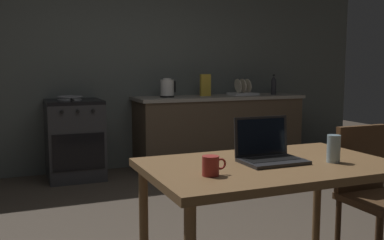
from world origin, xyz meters
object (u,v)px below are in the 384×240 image
object	(u,v)px
dining_table	(269,178)
cereal_box	(205,85)
laptop	(269,153)
chair	(372,187)
stove_oven	(75,139)
coffee_mug	(211,166)
frying_pan	(70,98)
electric_kettle	(167,88)
bottle	(274,85)
drinking_glass	(334,149)
dish_rack	(243,91)

from	to	relation	value
dining_table	cereal_box	bearing A→B (deg)	71.55
dining_table	laptop	world-z (taller)	laptop
chair	laptop	distance (m)	0.90
stove_oven	coffee_mug	xyz separation A→B (m)	(0.18, -3.20, 0.36)
chair	frying_pan	world-z (taller)	frying_pan
dining_table	cereal_box	world-z (taller)	cereal_box
dining_table	electric_kettle	world-z (taller)	electric_kettle
laptop	frying_pan	world-z (taller)	laptop
frying_pan	cereal_box	distance (m)	1.65
bottle	cereal_box	xyz separation A→B (m)	(-0.95, 0.07, 0.01)
stove_oven	coffee_mug	world-z (taller)	stove_oven
electric_kettle	coffee_mug	distance (m)	3.34
bottle	electric_kettle	bearing A→B (deg)	178.04
dining_table	coffee_mug	world-z (taller)	coffee_mug
cereal_box	coffee_mug	bearing A→B (deg)	-113.81
laptop	dining_table	bearing A→B (deg)	-116.31
drinking_glass	bottle	bearing A→B (deg)	61.96
coffee_mug	laptop	bearing A→B (deg)	20.93
coffee_mug	drinking_glass	xyz separation A→B (m)	(0.70, 0.01, 0.03)
stove_oven	drinking_glass	distance (m)	3.33
coffee_mug	cereal_box	distance (m)	3.53
bottle	drinking_glass	bearing A→B (deg)	-118.04
dining_table	electric_kettle	size ratio (longest dim) A/B	5.61
coffee_mug	drinking_glass	bearing A→B (deg)	1.03
laptop	electric_kettle	bearing A→B (deg)	80.11
drinking_glass	dish_rack	world-z (taller)	dish_rack
stove_oven	cereal_box	world-z (taller)	cereal_box
bottle	coffee_mug	bearing A→B (deg)	-126.96
stove_oven	electric_kettle	bearing A→B (deg)	0.13
coffee_mug	bottle	bearing A→B (deg)	53.04
drinking_glass	dish_rack	size ratio (longest dim) A/B	0.42
stove_oven	dining_table	distance (m)	3.14
electric_kettle	cereal_box	bearing A→B (deg)	2.25
dining_table	chair	world-z (taller)	chair
stove_oven	chair	bearing A→B (deg)	-64.08
stove_oven	laptop	distance (m)	3.13
dining_table	frying_pan	distance (m)	3.12
chair	coffee_mug	distance (m)	1.30
chair	dish_rack	size ratio (longest dim) A/B	2.58
laptop	drinking_glass	distance (m)	0.33
cereal_box	dish_rack	world-z (taller)	cereal_box
dish_rack	cereal_box	bearing A→B (deg)	177.80
stove_oven	dish_rack	bearing A→B (deg)	0.07
electric_kettle	drinking_glass	size ratio (longest dim) A/B	1.60
electric_kettle	bottle	bearing A→B (deg)	-1.96
bottle	frying_pan	world-z (taller)	bottle
electric_kettle	dish_rack	size ratio (longest dim) A/B	0.67
chair	electric_kettle	size ratio (longest dim) A/B	3.86
chair	dish_rack	bearing A→B (deg)	93.61
stove_oven	electric_kettle	world-z (taller)	electric_kettle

